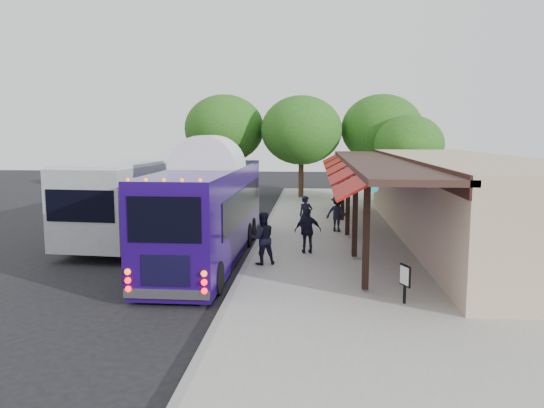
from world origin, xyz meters
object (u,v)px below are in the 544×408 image
(ped_b, at_px, (262,238))
(sign_board, at_px, (405,277))
(coach_bus, at_px, (209,207))
(ped_c, at_px, (308,231))
(ped_a, at_px, (306,215))
(ped_d, at_px, (337,213))
(city_bus, at_px, (152,192))

(ped_b, relative_size, sign_board, 1.72)
(coach_bus, height_order, ped_c, coach_bus)
(ped_a, xyz_separation_m, ped_d, (1.42, 0.71, -0.01))
(ped_c, relative_size, ped_d, 1.02)
(coach_bus, relative_size, city_bus, 0.87)
(city_bus, height_order, ped_c, city_bus)
(coach_bus, bearing_deg, ped_a, 52.76)
(coach_bus, relative_size, ped_b, 6.29)
(ped_c, xyz_separation_m, ped_d, (1.28, 4.52, -0.02))
(city_bus, relative_size, ped_b, 7.24)
(city_bus, bearing_deg, ped_d, 5.83)
(ped_a, bearing_deg, sign_board, -93.22)
(ped_d, bearing_deg, ped_a, 50.33)
(ped_c, height_order, ped_d, ped_c)
(coach_bus, height_order, ped_d, coach_bus)
(ped_b, xyz_separation_m, ped_c, (1.52, 1.80, -0.05))
(coach_bus, distance_m, sign_board, 8.07)
(city_bus, xyz_separation_m, ped_a, (7.09, -0.54, -0.90))
(ped_a, bearing_deg, ped_d, 7.38)
(coach_bus, bearing_deg, ped_c, 10.18)
(ped_c, bearing_deg, ped_a, -97.19)
(coach_bus, distance_m, city_bus, 6.16)
(ped_a, distance_m, ped_d, 1.58)
(ped_d, bearing_deg, ped_c, 97.97)
(sign_board, bearing_deg, ped_a, 83.29)
(city_bus, height_order, ped_d, city_bus)
(ped_a, bearing_deg, ped_b, -123.00)
(ped_b, distance_m, sign_board, 5.67)
(ped_b, xyz_separation_m, ped_d, (2.80, 6.32, -0.06))
(ped_b, bearing_deg, sign_board, 114.95)
(ped_c, xyz_separation_m, sign_board, (2.58, -5.71, -0.14))
(coach_bus, distance_m, ped_a, 5.67)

